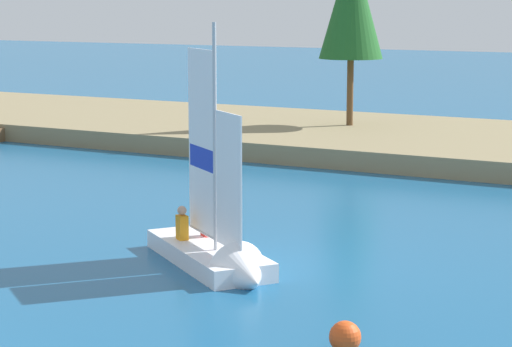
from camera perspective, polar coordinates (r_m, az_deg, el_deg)
shore_bank at (r=37.87m, az=8.14°, el=1.91°), size 80.00×10.93×0.68m
shoreline_tree_left at (r=39.13m, az=5.49°, el=9.78°), size 2.48×2.48×7.06m
sailboat at (r=20.49m, az=-1.95°, el=-4.64°), size 4.33×3.69×5.51m
channel_buoy at (r=16.01m, az=5.12°, el=-9.29°), size 0.51×0.51×0.51m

